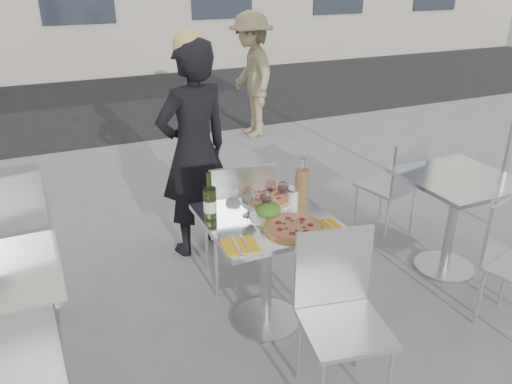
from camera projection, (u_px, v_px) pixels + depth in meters
name	position (u px, v px, depth m)	size (l,w,h in m)	color
ground	(266.00, 321.00, 3.22)	(80.00, 80.00, 0.00)	slate
street_asphalt	(103.00, 101.00, 8.62)	(24.00, 5.00, 0.00)	black
main_table	(266.00, 248.00, 3.00)	(0.72, 0.72, 0.75)	#B7BABF
side_table_right	(455.00, 204.00, 3.57)	(0.72, 0.72, 0.75)	#B7BABF
chair_far	(239.00, 215.00, 3.35)	(0.50, 0.51, 0.95)	silver
chair_near	(339.00, 303.00, 2.52)	(0.48, 0.49, 0.90)	silver
side_chair_lfar	(6.00, 239.00, 2.96)	(0.53, 0.54, 1.04)	silver
side_chair_rfar	(396.00, 180.00, 4.04)	(0.47, 0.48, 0.86)	silver
woman_diner	(194.00, 151.00, 3.73)	(0.60, 0.40, 1.66)	black
pedestrian_b	(251.00, 75.00, 6.55)	(1.04, 0.60, 1.61)	#8C805A
pizza_near	(294.00, 227.00, 2.77)	(0.34, 0.34, 0.02)	#B98E48
pizza_far	(267.00, 198.00, 3.11)	(0.33, 0.33, 0.03)	white
salad_plate	(268.00, 211.00, 2.91)	(0.22, 0.22, 0.09)	white
wine_bottle	(210.00, 202.00, 2.83)	(0.07, 0.07, 0.29)	#344F1D
carafe	(302.00, 185.00, 3.05)	(0.08, 0.08, 0.29)	tan
sugar_shaker	(293.00, 197.00, 3.05)	(0.06, 0.06, 0.11)	white
wineglass_white_a	(247.00, 199.00, 2.88)	(0.07, 0.07, 0.16)	white
wineglass_white_b	(251.00, 197.00, 2.91)	(0.07, 0.07, 0.16)	white
wineglass_red_a	(266.00, 197.00, 2.91)	(0.07, 0.07, 0.16)	white
wineglass_red_b	(283.00, 189.00, 3.02)	(0.07, 0.07, 0.16)	white
napkin_left	(240.00, 245.00, 2.61)	(0.20, 0.20, 0.01)	yellow
napkin_right	(326.00, 227.00, 2.79)	(0.19, 0.20, 0.01)	yellow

